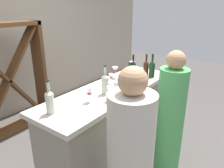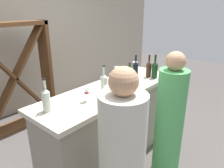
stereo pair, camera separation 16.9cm
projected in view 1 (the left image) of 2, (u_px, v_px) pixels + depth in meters
ground_plane at (112, 156)px, 2.81m from camera, size 12.00×12.00×0.00m
back_wall at (5, 35)px, 3.55m from camera, size 8.00×0.10×2.80m
bar_counter at (112, 124)px, 2.64m from camera, size 1.96×0.62×0.96m
wine_rack at (8, 80)px, 3.16m from camera, size 1.20×0.28×1.65m
wine_bottle_leftmost_clear_pale at (50, 101)px, 1.86m from camera, size 0.07×0.07×0.31m
wine_bottle_second_left_clear_pale at (105, 83)px, 2.28m from camera, size 0.08×0.08×0.32m
wine_bottle_center_olive_green at (129, 79)px, 2.43m from camera, size 0.07×0.07×0.31m
wine_bottle_second_right_near_black at (133, 68)px, 2.86m from camera, size 0.07×0.07×0.30m
wine_bottle_rightmost_amber_brown at (146, 68)px, 2.87m from camera, size 0.07×0.07×0.30m
wine_bottle_far_right_dark_green at (152, 68)px, 2.82m from camera, size 0.08×0.08×0.31m
wine_glass_near_left at (110, 91)px, 2.11m from camera, size 0.07×0.07×0.15m
wine_glass_near_center at (89, 92)px, 2.09m from camera, size 0.07×0.07×0.15m
wine_glass_near_right at (111, 77)px, 2.57m from camera, size 0.06×0.06×0.13m
wine_glass_far_left at (132, 65)px, 3.01m from camera, size 0.07×0.07×0.16m
wine_glass_far_center at (115, 70)px, 2.78m from camera, size 0.08×0.08×0.15m
water_pitcher at (118, 89)px, 2.22m from camera, size 0.09×0.09×0.17m
person_left_guest at (170, 119)px, 2.38m from camera, size 0.39×0.39×1.45m
person_center_guest at (130, 161)px, 1.74m from camera, size 0.46×0.46×1.48m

